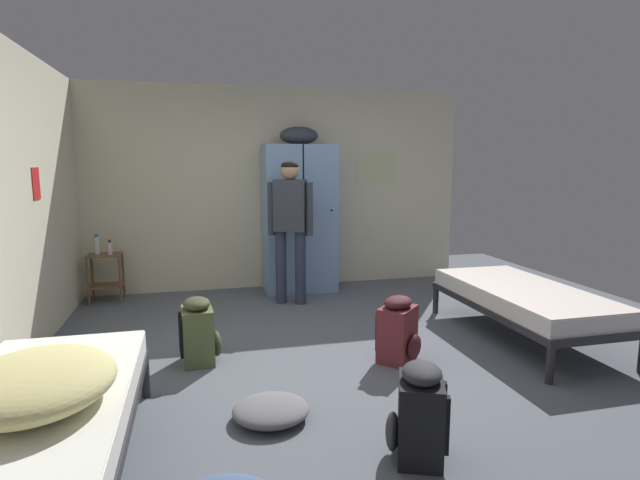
% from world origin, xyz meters
% --- Properties ---
extents(ground_plane, '(7.89, 7.89, 0.00)m').
position_xyz_m(ground_plane, '(0.00, 0.00, 0.00)').
color(ground_plane, '#565B66').
extents(room_backdrop, '(4.96, 4.99, 2.58)m').
position_xyz_m(room_backdrop, '(-1.22, 1.25, 1.29)').
color(room_backdrop, beige).
rests_on(room_backdrop, ground_plane).
extents(locker_bank, '(0.90, 0.55, 2.07)m').
position_xyz_m(locker_bank, '(0.21, 2.19, 0.97)').
color(locker_bank, '#7A9ECC').
rests_on(locker_bank, ground_plane).
extents(shelf_unit, '(0.38, 0.30, 0.57)m').
position_xyz_m(shelf_unit, '(-2.12, 2.19, 0.35)').
color(shelf_unit, brown).
rests_on(shelf_unit, ground_plane).
extents(bed_right, '(0.90, 1.90, 0.49)m').
position_xyz_m(bed_right, '(1.87, -0.09, 0.38)').
color(bed_right, '#28282D').
rests_on(bed_right, ground_plane).
extents(bed_left_front, '(0.90, 1.90, 0.49)m').
position_xyz_m(bed_left_front, '(-1.87, -1.43, 0.38)').
color(bed_left_front, '#28282D').
rests_on(bed_left_front, ground_plane).
extents(bedding_heap, '(0.72, 0.84, 0.22)m').
position_xyz_m(bedding_heap, '(-1.83, -1.52, 0.60)').
color(bedding_heap, '#D1C67F').
rests_on(bedding_heap, bed_left_front).
extents(person_traveler, '(0.49, 0.33, 1.65)m').
position_xyz_m(person_traveler, '(-0.02, 1.59, 1.00)').
color(person_traveler, '#2D334C').
rests_on(person_traveler, ground_plane).
extents(water_bottle, '(0.07, 0.07, 0.24)m').
position_xyz_m(water_bottle, '(-2.20, 2.21, 0.68)').
color(water_bottle, silver).
rests_on(water_bottle, shelf_unit).
extents(lotion_bottle, '(0.06, 0.06, 0.17)m').
position_xyz_m(lotion_bottle, '(-2.05, 2.15, 0.65)').
color(lotion_bottle, beige).
rests_on(lotion_bottle, shelf_unit).
extents(backpack_black, '(0.40, 0.39, 0.55)m').
position_xyz_m(backpack_black, '(0.09, -1.65, 0.26)').
color(backpack_black, black).
rests_on(backpack_black, ground_plane).
extents(backpack_olive, '(0.35, 0.34, 0.55)m').
position_xyz_m(backpack_olive, '(-1.07, 0.03, 0.26)').
color(backpack_olive, '#566038').
rests_on(backpack_olive, ground_plane).
extents(backpack_maroon, '(0.42, 0.42, 0.55)m').
position_xyz_m(backpack_maroon, '(0.52, -0.33, 0.26)').
color(backpack_maroon, maroon).
rests_on(backpack_maroon, ground_plane).
extents(clothes_pile_grey, '(0.50, 0.47, 0.12)m').
position_xyz_m(clothes_pile_grey, '(-0.64, -1.03, 0.06)').
color(clothes_pile_grey, slate).
rests_on(clothes_pile_grey, ground_plane).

